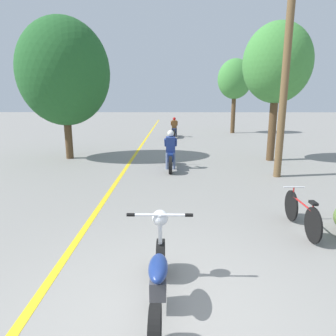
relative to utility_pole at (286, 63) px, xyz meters
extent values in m
plane|color=gray|center=(-3.66, -6.78, -3.70)|extent=(120.00, 120.00, 0.00)
cube|color=yellow|center=(-5.36, 5.32, -3.70)|extent=(0.14, 48.00, 0.01)
cylinder|color=brown|center=(0.00, 0.00, -0.09)|extent=(0.24, 0.24, 7.22)
cylinder|color=#513A23|center=(0.65, 2.84, -2.14)|extent=(0.32, 0.32, 3.13)
ellipsoid|color=#42893D|center=(0.65, 2.84, 0.31)|extent=(2.77, 2.50, 3.19)
cylinder|color=#513A23|center=(1.14, 13.73, -2.06)|extent=(0.32, 0.32, 3.28)
ellipsoid|color=#42893D|center=(1.14, 13.73, 0.40)|extent=(2.59, 2.33, 2.98)
cylinder|color=#513A23|center=(-8.17, 3.14, -2.47)|extent=(0.32, 0.32, 2.47)
ellipsoid|color=#235B28|center=(-8.17, 3.14, -0.01)|extent=(3.86, 3.47, 4.44)
cylinder|color=black|center=(-3.74, -5.94, -3.42)|extent=(0.12, 0.56, 0.56)
cylinder|color=black|center=(-3.74, -7.41, -3.42)|extent=(0.12, 0.56, 0.56)
ellipsoid|color=navy|center=(-3.74, -6.68, -3.14)|extent=(0.24, 0.62, 0.19)
cube|color=#4C4C51|center=(-3.74, -6.68, -3.37)|extent=(0.20, 0.36, 0.24)
cylinder|color=silver|center=(-3.74, -6.03, -3.05)|extent=(0.06, 0.23, 0.76)
cylinder|color=silver|center=(-3.74, -6.12, -2.67)|extent=(0.80, 0.04, 0.04)
cylinder|color=black|center=(-4.14, -6.12, -2.67)|extent=(0.11, 0.05, 0.05)
cylinder|color=black|center=(-3.34, -6.12, -2.67)|extent=(0.11, 0.05, 0.05)
sphere|color=silver|center=(-3.74, -6.03, -2.75)|extent=(0.23, 0.23, 0.23)
cylinder|color=black|center=(-3.64, 1.86, -3.39)|extent=(0.12, 0.62, 0.62)
cylinder|color=black|center=(-3.64, 0.36, -3.39)|extent=(0.12, 0.62, 0.62)
cube|color=navy|center=(-3.64, 1.11, -3.21)|extent=(0.20, 0.96, 0.28)
cylinder|color=silver|center=(-3.64, 1.76, -2.73)|extent=(0.50, 0.03, 0.03)
cylinder|color=slate|center=(-3.77, 1.06, -3.39)|extent=(0.11, 0.11, 0.63)
cylinder|color=slate|center=(-3.51, 1.06, -3.39)|extent=(0.11, 0.11, 0.63)
cube|color=navy|center=(-3.64, 1.09, -2.77)|extent=(0.34, 0.28, 0.62)
cylinder|color=navy|center=(-3.84, 1.25, -2.71)|extent=(0.08, 0.48, 0.37)
cylinder|color=navy|center=(-3.44, 1.25, -2.71)|extent=(0.08, 0.48, 0.37)
sphere|color=white|center=(-3.64, 1.13, -2.35)|extent=(0.24, 0.24, 0.24)
cylinder|color=black|center=(-3.46, 11.70, -3.40)|extent=(0.12, 0.61, 0.61)
cylinder|color=black|center=(-3.46, 10.24, -3.40)|extent=(0.12, 0.61, 0.61)
cube|color=navy|center=(-3.46, 10.97, -3.22)|extent=(0.20, 0.93, 0.28)
cylinder|color=silver|center=(-3.46, 11.60, -2.74)|extent=(0.50, 0.03, 0.03)
cylinder|color=#282D3D|center=(-3.59, 10.92, -3.39)|extent=(0.11, 0.11, 0.63)
cylinder|color=#282D3D|center=(-3.33, 10.92, -3.39)|extent=(0.11, 0.11, 0.63)
cube|color=brown|center=(-3.46, 10.95, -2.81)|extent=(0.34, 0.27, 0.56)
cylinder|color=brown|center=(-3.66, 11.11, -2.75)|extent=(0.08, 0.44, 0.34)
cylinder|color=brown|center=(-3.26, 11.11, -2.75)|extent=(0.08, 0.44, 0.34)
sphere|color=#B21919|center=(-3.46, 10.99, -2.43)|extent=(0.22, 0.22, 0.22)
cylinder|color=black|center=(-1.00, -3.80, -3.37)|extent=(0.04, 0.66, 0.66)
cylinder|color=black|center=(-1.00, -4.83, -3.37)|extent=(0.04, 0.66, 0.66)
cylinder|color=#B21E1E|center=(-1.00, -4.32, -3.14)|extent=(0.04, 0.83, 0.04)
cylinder|color=#B21E1E|center=(-1.00, -4.75, -3.17)|extent=(0.03, 0.03, 0.40)
cube|color=black|center=(-1.00, -4.75, -2.97)|extent=(0.10, 0.20, 0.05)
cylinder|color=#B21E1E|center=(-1.00, -3.85, -3.16)|extent=(0.03, 0.03, 0.43)
cylinder|color=silver|center=(-1.00, -3.85, -2.94)|extent=(0.44, 0.03, 0.03)
camera|label=1|loc=(-3.57, -9.96, -1.13)|focal=32.00mm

